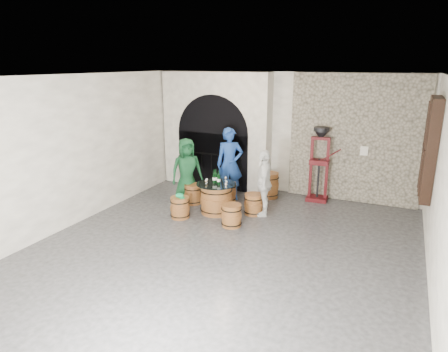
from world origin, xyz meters
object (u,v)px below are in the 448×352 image
at_px(barrel_stool_right, 254,204).
at_px(person_white, 264,183).
at_px(barrel_table, 216,198).
at_px(side_barrel, 269,185).
at_px(barrel_stool_near_right, 232,215).
at_px(barrel_stool_far, 228,192).
at_px(barrel_stool_left, 193,194).
at_px(wine_bottle_left, 214,177).
at_px(corking_press, 320,159).
at_px(person_green, 187,170).
at_px(person_blue, 230,164).
at_px(wine_bottle_right, 216,177).
at_px(barrel_stool_near_left, 180,208).
at_px(wine_bottle_center, 219,179).

height_order(barrel_stool_right, person_white, person_white).
height_order(barrel_table, side_barrel, barrel_table).
bearing_deg(barrel_stool_near_right, barrel_table, 137.55).
height_order(barrel_table, barrel_stool_far, barrel_table).
bearing_deg(barrel_stool_right, barrel_stool_left, 177.48).
distance_m(barrel_table, wine_bottle_left, 0.50).
xyz_separation_m(barrel_stool_left, corking_press, (2.79, 1.51, 0.86)).
xyz_separation_m(person_green, wine_bottle_left, (0.96, -0.40, 0.03)).
bearing_deg(wine_bottle_left, barrel_stool_near_right, -41.43).
bearing_deg(barrel_stool_far, barrel_table, -83.77).
distance_m(wine_bottle_left, corking_press, 2.75).
bearing_deg(person_blue, wine_bottle_right, -115.10).
xyz_separation_m(barrel_table, person_white, (1.05, 0.34, 0.42)).
bearing_deg(barrel_stool_near_right, barrel_stool_near_left, -178.49).
relative_size(barrel_stool_right, barrel_stool_near_left, 1.00).
xyz_separation_m(barrel_stool_far, wine_bottle_left, (0.03, -0.83, 0.60)).
bearing_deg(barrel_stool_right, person_green, 174.93).
distance_m(person_white, side_barrel, 1.34).
bearing_deg(side_barrel, person_green, -147.80).
bearing_deg(barrel_stool_left, wine_bottle_left, -22.48).
relative_size(barrel_stool_near_left, side_barrel, 0.74).
bearing_deg(person_blue, person_white, -60.59).
bearing_deg(barrel_stool_near_left, wine_bottle_left, 50.42).
relative_size(barrel_table, side_barrel, 1.38).
bearing_deg(person_white, wine_bottle_right, -92.23).
bearing_deg(barrel_stool_far, barrel_stool_left, -143.45).
height_order(barrel_stool_right, wine_bottle_center, wine_bottle_center).
xyz_separation_m(barrel_stool_right, wine_bottle_right, (-0.88, -0.21, 0.60)).
relative_size(barrel_table, barrel_stool_left, 1.87).
distance_m(person_blue, corking_press, 2.26).
xyz_separation_m(barrel_stool_near_left, wine_bottle_left, (0.55, 0.66, 0.60)).
distance_m(barrel_stool_far, person_white, 1.37).
distance_m(wine_bottle_center, wine_bottle_right, 0.15).
height_order(barrel_stool_left, wine_bottle_center, wine_bottle_center).
relative_size(barrel_stool_far, person_blue, 0.27).
distance_m(barrel_stool_near_right, wine_bottle_center, 1.01).
height_order(person_green, wine_bottle_center, person_green).
bearing_deg(barrel_stool_near_right, barrel_stool_left, 147.22).
relative_size(barrel_table, barrel_stool_right, 1.87).
height_order(barrel_stool_far, barrel_stool_near_left, same).
xyz_separation_m(wine_bottle_left, wine_bottle_center, (0.14, -0.06, 0.00)).
bearing_deg(barrel_stool_near_right, barrel_stool_right, 77.82).
xyz_separation_m(barrel_table, corking_press, (1.99, 1.86, 0.75)).
relative_size(barrel_stool_near_right, corking_press, 0.26).
xyz_separation_m(person_blue, wine_bottle_center, (0.19, -1.08, -0.08)).
relative_size(barrel_stool_right, person_white, 0.32).
height_order(wine_bottle_center, corking_press, corking_press).
relative_size(barrel_stool_far, wine_bottle_center, 1.52).
bearing_deg(barrel_stool_left, barrel_table, -23.12).
distance_m(barrel_stool_near_left, side_barrel, 2.61).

